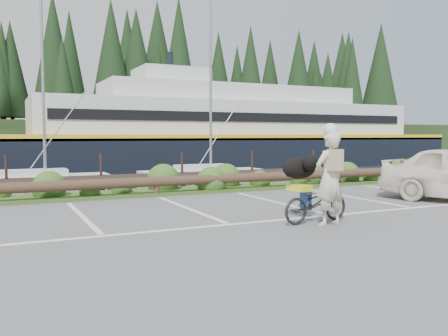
{
  "coord_description": "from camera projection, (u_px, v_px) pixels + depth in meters",
  "views": [
    {
      "loc": [
        -4.29,
        -9.1,
        1.86
      ],
      "look_at": [
        0.38,
        0.67,
        1.1
      ],
      "focal_mm": 38.0,
      "sensor_mm": 36.0,
      "label": 1
    }
  ],
  "objects": [
    {
      "name": "ground",
      "position": [
        222.0,
        221.0,
        10.17
      ],
      "size": [
        72.0,
        72.0,
        0.0
      ],
      "primitive_type": "plane",
      "color": "#555557"
    },
    {
      "name": "harbor_backdrop",
      "position": [
        28.0,
        146.0,
        80.96
      ],
      "size": [
        170.0,
        160.0,
        30.0
      ],
      "color": "#162C36",
      "rests_on": "ground"
    },
    {
      "name": "vegetation_strip",
      "position": [
        150.0,
        192.0,
        14.94
      ],
      "size": [
        34.0,
        1.6,
        0.1
      ],
      "primitive_type": "cube",
      "color": "#3D5B21",
      "rests_on": "ground"
    },
    {
      "name": "log_rail",
      "position": [
        157.0,
        196.0,
        14.31
      ],
      "size": [
        32.0,
        0.3,
        0.6
      ],
      "primitive_type": null,
      "color": "#443021",
      "rests_on": "ground"
    },
    {
      "name": "bicycle",
      "position": [
        316.0,
        202.0,
        10.04
      ],
      "size": [
        1.75,
        0.77,
        0.89
      ],
      "primitive_type": "imported",
      "rotation": [
        0.0,
        0.0,
        1.68
      ],
      "color": "black",
      "rests_on": "ground"
    },
    {
      "name": "cyclist",
      "position": [
        330.0,
        178.0,
        9.67
      ],
      "size": [
        0.75,
        0.54,
        1.94
      ],
      "primitive_type": "imported",
      "rotation": [
        0.0,
        0.0,
        3.25
      ],
      "color": "beige",
      "rests_on": "ground"
    },
    {
      "name": "dog",
      "position": [
        299.0,
        168.0,
        10.45
      ],
      "size": [
        0.5,
        0.88,
        0.48
      ],
      "primitive_type": "ellipsoid",
      "rotation": [
        0.0,
        0.0,
        1.68
      ],
      "color": "black",
      "rests_on": "bicycle"
    }
  ]
}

